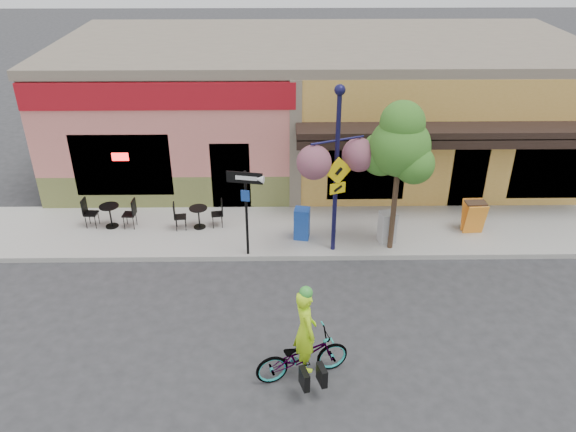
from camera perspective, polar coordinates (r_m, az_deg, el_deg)
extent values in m
plane|color=#2D2D30|center=(15.08, 4.87, -5.55)|extent=(90.00, 90.00, 0.00)
cube|color=#9E9B93|center=(16.72, 4.28, -1.47)|extent=(24.00, 3.00, 0.15)
cube|color=#A8A59E|center=(15.49, 4.70, -4.18)|extent=(24.00, 0.12, 0.15)
imported|color=#9C0F0E|center=(11.73, 1.46, -14.01)|extent=(2.07, 1.22, 1.03)
imported|color=#BFFA1A|center=(11.45, 1.74, -12.47)|extent=(0.62, 0.78, 1.87)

